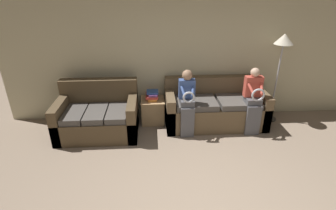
{
  "coord_description": "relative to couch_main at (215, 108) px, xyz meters",
  "views": [
    {
      "loc": [
        -0.62,
        -2.22,
        2.63
      ],
      "look_at": [
        -0.37,
        1.72,
        0.78
      ],
      "focal_mm": 28.0,
      "sensor_mm": 36.0,
      "label": 1
    }
  ],
  "objects": [
    {
      "name": "wall_back",
      "position": [
        -0.62,
        0.46,
        0.93
      ],
      "size": [
        7.14,
        0.06,
        2.55
      ],
      "color": "beige",
      "rests_on": "ground_plane"
    },
    {
      "name": "couch_main",
      "position": [
        0.0,
        0.0,
        0.0
      ],
      "size": [
        1.98,
        0.86,
        0.91
      ],
      "color": "brown",
      "rests_on": "ground_plane"
    },
    {
      "name": "couch_side",
      "position": [
        -2.28,
        -0.19,
        -0.01
      ],
      "size": [
        1.47,
        0.98,
        0.96
      ],
      "color": "brown",
      "rests_on": "ground_plane"
    },
    {
      "name": "child_left_seated",
      "position": [
        -0.62,
        -0.35,
        0.35
      ],
      "size": [
        0.3,
        0.38,
        1.23
      ],
      "color": "#56565B",
      "rests_on": "ground_plane"
    },
    {
      "name": "child_right_seated",
      "position": [
        0.62,
        -0.35,
        0.34
      ],
      "size": [
        0.32,
        0.37,
        1.25
      ],
      "color": "#56565B",
      "rests_on": "ground_plane"
    },
    {
      "name": "side_shelf",
      "position": [
        -1.24,
        0.16,
        -0.09
      ],
      "size": [
        0.47,
        0.48,
        0.5
      ],
      "color": "tan",
      "rests_on": "ground_plane"
    },
    {
      "name": "book_stack",
      "position": [
        -1.25,
        0.16,
        0.24
      ],
      "size": [
        0.25,
        0.31,
        0.18
      ],
      "color": "orange",
      "rests_on": "side_shelf"
    },
    {
      "name": "floor_lamp",
      "position": [
        1.22,
        0.1,
        1.19
      ],
      "size": [
        0.35,
        0.35,
        1.78
      ],
      "color": "#2D2B28",
      "rests_on": "ground_plane"
    }
  ]
}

